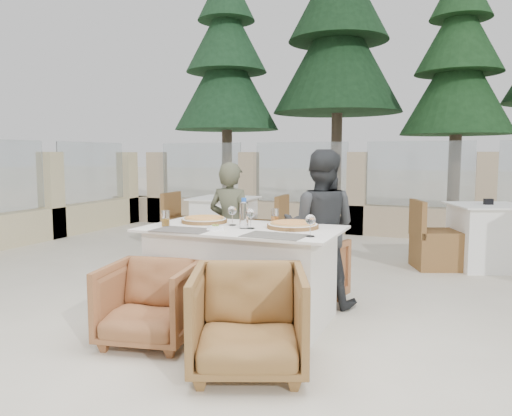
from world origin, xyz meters
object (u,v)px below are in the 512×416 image
at_px(pizza_right, 293,225).
at_px(water_bottle, 244,213).
at_px(dining_table, 242,274).
at_px(bg_table_a, 224,225).
at_px(diner_left, 231,227).
at_px(beer_glass_right, 275,216).
at_px(wine_glass_corner, 310,224).
at_px(beer_glass_left, 166,218).
at_px(armchair_near_left, 150,303).
at_px(armchair_near_right, 248,320).
at_px(wine_glass_near, 251,217).
at_px(armchair_far_right, 303,271).
at_px(bg_table_b, 487,237).
at_px(wine_glass_centre, 232,215).
at_px(pizza_left, 204,220).
at_px(diner_right, 320,228).
at_px(olive_dish, 216,227).
at_px(armchair_far_left, 222,261).

xyz_separation_m(pizza_right, water_bottle, (-0.36, -0.17, 0.10)).
bearing_deg(dining_table, bg_table_a, 118.98).
bearing_deg(diner_left, beer_glass_right, 150.07).
relative_size(wine_glass_corner, beer_glass_left, 1.40).
bearing_deg(armchair_near_left, armchair_near_right, -22.29).
bearing_deg(water_bottle, wine_glass_near, 2.12).
xyz_separation_m(armchair_far_right, bg_table_b, (1.61, 2.19, 0.08)).
relative_size(diner_left, bg_table_b, 0.79).
xyz_separation_m(beer_glass_left, bg_table_b, (2.57, 2.98, -0.45)).
xyz_separation_m(pizza_right, wine_glass_corner, (0.25, -0.36, 0.06)).
relative_size(beer_glass_left, diner_left, 0.10).
relative_size(wine_glass_centre, armchair_near_right, 0.25).
relative_size(pizza_left, wine_glass_corner, 2.17).
bearing_deg(pizza_left, water_bottle, -21.61).
bearing_deg(water_bottle, pizza_left, 158.39).
bearing_deg(diner_left, diner_right, 177.76).
bearing_deg(wine_glass_near, diner_right, 59.52).
relative_size(dining_table, bg_table_b, 0.98).
relative_size(dining_table, wine_glass_centre, 8.70).
xyz_separation_m(olive_dish, armchair_far_right, (0.48, 0.80, -0.49)).
xyz_separation_m(pizza_left, beer_glass_left, (-0.19, -0.32, 0.04)).
xyz_separation_m(water_bottle, wine_glass_centre, (-0.16, 0.11, -0.03)).
height_order(dining_table, wine_glass_corner, wine_glass_corner).
bearing_deg(beer_glass_right, olive_dish, -120.07).
height_order(wine_glass_centre, beer_glass_right, wine_glass_centre).
distance_m(pizza_right, water_bottle, 0.41).
relative_size(armchair_far_left, diner_right, 0.52).
relative_size(wine_glass_centre, armchair_far_right, 0.27).
relative_size(wine_glass_near, wine_glass_corner, 1.00).
distance_m(pizza_right, diner_left, 1.03).
bearing_deg(bg_table_a, armchair_far_right, -50.35).
distance_m(armchair_far_right, armchair_near_right, 1.51).
bearing_deg(pizza_left, armchair_far_right, 30.72).
distance_m(armchair_far_right, bg_table_b, 2.72).
bearing_deg(diner_right, pizza_right, 72.83).
relative_size(pizza_right, armchair_near_right, 0.58).
height_order(dining_table, pizza_right, pizza_right).
bearing_deg(beer_glass_right, wine_glass_near, -101.62).
bearing_deg(armchair_near_left, wine_glass_centre, 59.31).
height_order(bg_table_a, bg_table_b, same).
distance_m(armchair_near_left, armchair_near_right, 0.87).
bearing_deg(wine_glass_centre, armchair_far_right, 48.56).
relative_size(diner_right, bg_table_b, 0.86).
bearing_deg(wine_glass_near, diner_left, 125.27).
height_order(pizza_left, diner_left, diner_left).
distance_m(wine_glass_centre, wine_glass_near, 0.24).
distance_m(beer_glass_right, armchair_near_left, 1.32).
xyz_separation_m(pizza_left, diner_right, (0.91, 0.49, -0.09)).
bearing_deg(beer_glass_left, pizza_left, 59.77).
relative_size(dining_table, armchair_near_left, 2.47).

